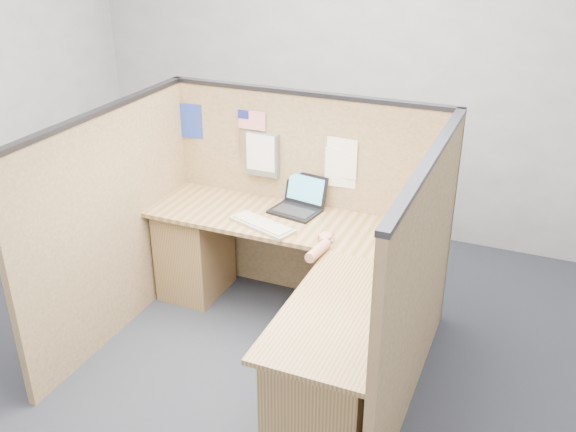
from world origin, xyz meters
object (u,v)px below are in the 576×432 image
at_px(mouse, 326,239).
at_px(laptop, 298,202).
at_px(keyboard, 262,225).
at_px(l_desk, 292,298).

bearing_deg(mouse, laptop, 131.88).
height_order(laptop, mouse, laptop).
bearing_deg(mouse, keyboard, 175.17).
distance_m(laptop, keyboard, 0.37).
bearing_deg(laptop, l_desk, -61.63).
height_order(keyboard, mouse, mouse).
distance_m(l_desk, laptop, 0.72).
bearing_deg(l_desk, mouse, 50.96).
distance_m(keyboard, mouse, 0.46).
bearing_deg(l_desk, laptop, 108.49).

